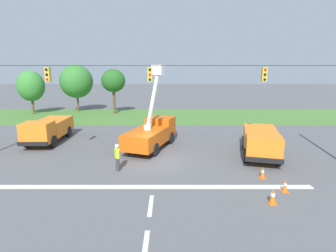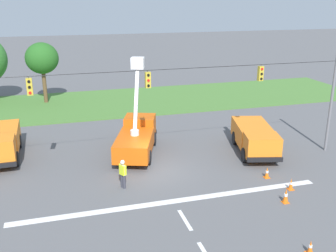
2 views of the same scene
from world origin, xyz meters
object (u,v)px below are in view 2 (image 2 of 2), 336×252
object	(u,v)px
utility_truck_support_near	(255,137)
traffic_cone_mid_left	(291,184)
tree_centre	(42,59)
utility_truck_bucket_lift	(137,136)
traffic_cone_foreground_left	(286,196)
road_worker	(123,172)
utility_truck_support_far	(0,142)
traffic_cone_mid_right	(310,247)
traffic_cone_near_bucket	(267,173)

from	to	relation	value
utility_truck_support_near	traffic_cone_mid_left	size ratio (longest dim) A/B	9.03
tree_centre	utility_truck_support_near	distance (m)	24.11
utility_truck_bucket_lift	utility_truck_support_near	xyz separation A→B (m)	(8.21, -2.23, -0.16)
utility_truck_support_near	traffic_cone_foreground_left	distance (m)	7.44
utility_truck_bucket_lift	road_worker	bearing A→B (deg)	-110.30
utility_truck_support_far	road_worker	world-z (taller)	utility_truck_support_far
traffic_cone_mid_right	tree_centre	bearing A→B (deg)	110.56
tree_centre	utility_truck_bucket_lift	size ratio (longest dim) A/B	0.94
traffic_cone_mid_right	utility_truck_support_far	bearing A→B (deg)	132.81
utility_truck_support_near	traffic_cone_foreground_left	size ratio (longest dim) A/B	7.76
tree_centre	traffic_cone_mid_left	bearing A→B (deg)	-60.55
road_worker	traffic_cone_mid_right	xyz separation A→B (m)	(6.82, -8.53, -0.68)
utility_truck_support_near	road_worker	size ratio (longest dim) A/B	3.62
road_worker	traffic_cone_foreground_left	distance (m)	9.31
utility_truck_support_far	traffic_cone_foreground_left	world-z (taller)	utility_truck_support_far
utility_truck_support_near	traffic_cone_mid_left	world-z (taller)	utility_truck_support_near
tree_centre	utility_truck_support_far	distance (m)	15.59
road_worker	traffic_cone_foreground_left	xyz separation A→B (m)	(8.26, -4.24, -0.59)
tree_centre	utility_truck_support_far	size ratio (longest dim) A/B	1.01
traffic_cone_foreground_left	traffic_cone_mid_left	xyz separation A→B (m)	(1.15, 1.28, -0.06)
traffic_cone_mid_right	traffic_cone_near_bucket	distance (m)	7.66
utility_truck_support_near	traffic_cone_mid_right	size ratio (longest dim) A/B	9.76
traffic_cone_foreground_left	traffic_cone_mid_left	world-z (taller)	traffic_cone_foreground_left
tree_centre	traffic_cone_mid_left	size ratio (longest dim) A/B	9.02
tree_centre	utility_truck_bucket_lift	xyz separation A→B (m)	(6.44, -16.59, -3.40)
utility_truck_support_far	traffic_cone_near_bucket	xyz separation A→B (m)	(16.29, -7.99, -0.84)
tree_centre	traffic_cone_near_bucket	xyz separation A→B (m)	(13.40, -22.89, -4.38)
traffic_cone_foreground_left	road_worker	bearing A→B (deg)	152.81
traffic_cone_foreground_left	utility_truck_support_far	bearing A→B (deg)	144.75
traffic_cone_mid_left	utility_truck_support_near	bearing A→B (deg)	83.14
utility_truck_bucket_lift	road_worker	xyz separation A→B (m)	(-1.91, -5.15, -0.33)
road_worker	traffic_cone_foreground_left	size ratio (longest dim) A/B	2.14
traffic_cone_mid_left	traffic_cone_near_bucket	world-z (taller)	traffic_cone_near_bucket
traffic_cone_foreground_left	utility_truck_support_near	bearing A→B (deg)	75.46
utility_truck_support_far	traffic_cone_foreground_left	size ratio (longest dim) A/B	7.66
utility_truck_bucket_lift	traffic_cone_foreground_left	world-z (taller)	utility_truck_bucket_lift
traffic_cone_foreground_left	traffic_cone_mid_left	bearing A→B (deg)	48.05
tree_centre	utility_truck_bucket_lift	world-z (taller)	utility_truck_bucket_lift
traffic_cone_foreground_left	traffic_cone_near_bucket	xyz separation A→B (m)	(0.61, 3.09, -0.06)
utility_truck_support_far	traffic_cone_mid_left	distance (m)	19.49
utility_truck_bucket_lift	traffic_cone_mid_left	distance (m)	11.10
traffic_cone_near_bucket	tree_centre	bearing A→B (deg)	120.35
utility_truck_bucket_lift	utility_truck_support_near	size ratio (longest dim) A/B	1.06
utility_truck_support_near	traffic_cone_near_bucket	xyz separation A→B (m)	(-1.25, -4.08, -0.82)
tree_centre	utility_truck_bucket_lift	bearing A→B (deg)	-68.77
utility_truck_bucket_lift	utility_truck_support_far	size ratio (longest dim) A/B	1.08
tree_centre	traffic_cone_mid_right	distance (m)	32.63
tree_centre	traffic_cone_foreground_left	distance (m)	29.28
utility_truck_support_far	traffic_cone_foreground_left	xyz separation A→B (m)	(15.68, -11.08, -0.77)
utility_truck_bucket_lift	traffic_cone_mid_right	xyz separation A→B (m)	(4.91, -13.68, -1.02)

